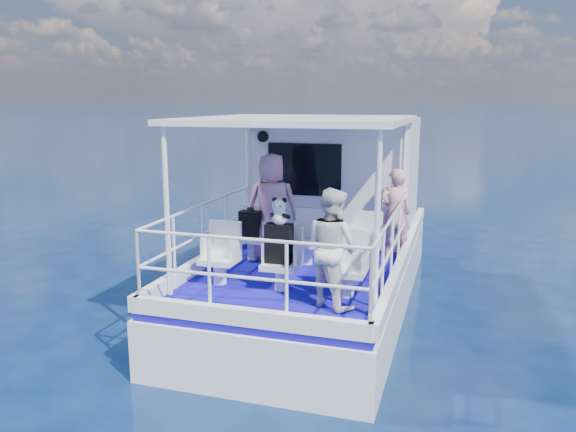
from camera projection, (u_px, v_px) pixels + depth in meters
The scene contains 20 objects.
ground at pixel (303, 322), 8.81m from camera, with size 2000.00×2000.00×0.00m, color #081940.
hull at pixel (318, 301), 9.74m from camera, with size 3.00×7.00×1.60m, color white.
deck at pixel (319, 254), 9.57m from camera, with size 2.90×6.90×0.10m, color #130A90.
cabin at pixel (337, 177), 10.56m from camera, with size 2.85×2.00×2.20m, color white.
canopy at pixel (300, 120), 7.99m from camera, with size 3.00×3.20×0.08m, color white.
canopy_posts at pixel (299, 199), 8.17m from camera, with size 2.77×2.97×2.20m.
railings at pixel (292, 244), 7.99m from camera, with size 2.84×3.59×1.00m, color white, non-canonical shape.
seat_port_fwd at pixel (253, 248), 9.04m from camera, with size 0.48×0.46×0.38m, color silver.
seat_center_fwd at pixel (307, 252), 8.78m from camera, with size 0.48×0.46×0.38m, color silver.
seat_stbd_fwd at pixel (364, 256), 8.51m from camera, with size 0.48×0.46×0.38m, color silver.
seat_port_aft at pixel (220, 270), 7.82m from camera, with size 0.48×0.46×0.38m, color silver.
seat_center_aft at pixel (281, 276), 7.56m from camera, with size 0.48×0.46×0.38m, color silver.
seat_stbd_aft at pixel (347, 282), 7.30m from camera, with size 0.48×0.46×0.38m, color silver.
passenger_port_fwd at pixel (272, 207), 8.93m from camera, with size 0.64×0.46×1.71m, color #C27D94.
passenger_stbd_fwd at pixel (395, 213), 9.09m from camera, with size 0.53×0.35×1.45m, color pink.
passenger_stbd_aft at pixel (332, 248), 6.87m from camera, with size 0.72×0.56×1.48m, color silver.
backpack_port at pixel (250, 224), 8.89m from camera, with size 0.32×0.18×0.42m, color black.
backpack_center at pixel (279, 243), 7.47m from camera, with size 0.35×0.20×0.53m, color black.
compact_camera at pixel (250, 209), 8.85m from camera, with size 0.10×0.06×0.06m, color black.
panda at pixel (280, 211), 7.35m from camera, with size 0.23×0.19×0.36m, color white, non-canonical shape.
Camera 1 is at (2.23, -7.99, 3.40)m, focal length 35.00 mm.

